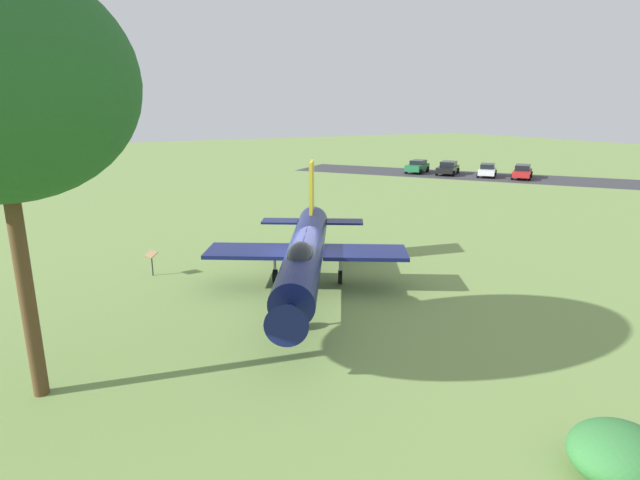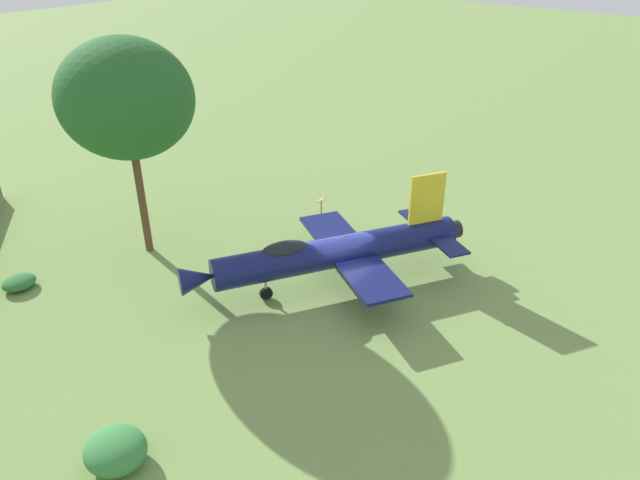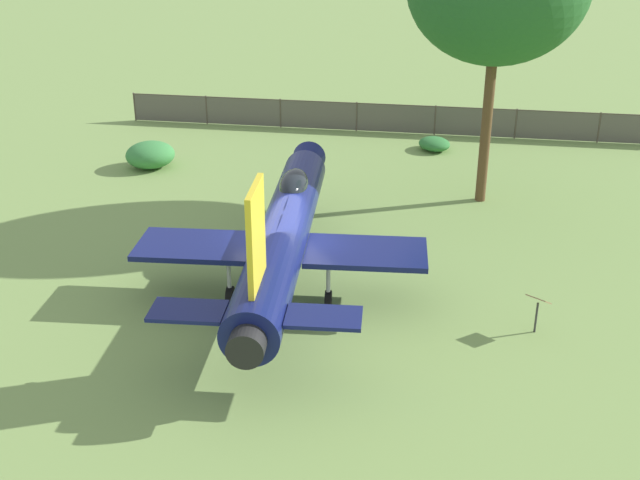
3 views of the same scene
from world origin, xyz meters
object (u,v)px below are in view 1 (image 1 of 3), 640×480
at_px(shrub_by_tree, 619,454).
at_px(display_jet, 305,253).
at_px(parked_car_red, 522,171).
at_px(parked_car_green, 417,166).
at_px(parked_car_white, 487,170).
at_px(info_plaque, 152,258).
at_px(parked_car_black, 448,168).

bearing_deg(shrub_by_tree, display_jet, -85.54).
bearing_deg(parked_car_red, display_jet, -7.65).
distance_m(parked_car_red, parked_car_green, 11.49).
bearing_deg(display_jet, shrub_by_tree, 35.09).
distance_m(parked_car_white, parked_car_green, 7.84).
bearing_deg(display_jet, info_plaque, -107.35).
relative_size(info_plaque, parked_car_red, 0.24).
xyz_separation_m(shrub_by_tree, info_plaque, (5.99, -18.08, 0.29)).
relative_size(parked_car_white, parked_car_black, 0.94).
bearing_deg(info_plaque, parked_car_green, -145.14).
height_order(display_jet, info_plaque, display_jet).
distance_m(info_plaque, parked_car_red, 44.07).
bearing_deg(shrub_by_tree, parked_car_white, -132.83).
bearing_deg(parked_car_black, display_jet, 2.68).
xyz_separation_m(shrub_by_tree, parked_car_green, (-28.51, -42.12, 0.20)).
bearing_deg(parked_car_red, shrub_by_tree, 5.95).
xyz_separation_m(shrub_by_tree, parked_car_red, (-35.48, -32.99, 0.18)).
distance_m(info_plaque, parked_car_white, 43.11).
bearing_deg(info_plaque, shrub_by_tree, 108.34).
relative_size(display_jet, parked_car_red, 2.64).
relative_size(parked_car_black, parked_car_green, 1.04).
xyz_separation_m(parked_car_white, parked_car_green, (4.76, -6.24, 0.04)).
bearing_deg(parked_car_green, parked_car_red, 93.70).
xyz_separation_m(parked_car_red, parked_car_green, (6.97, -9.13, 0.02)).
xyz_separation_m(display_jet, parked_car_green, (-29.49, -29.61, -1.06)).
bearing_deg(display_jet, parked_car_black, 160.91).
distance_m(display_jet, parked_car_black, 41.48).
height_order(shrub_by_tree, info_plaque, info_plaque).
height_order(parked_car_black, parked_car_green, same).
distance_m(display_jet, info_plaque, 7.56).
bearing_deg(shrub_by_tree, parked_car_green, -124.09).
distance_m(display_jet, parked_car_red, 41.83).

